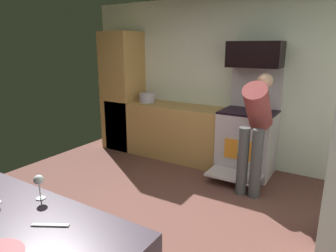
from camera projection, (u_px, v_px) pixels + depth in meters
ground_plane at (145, 227)px, 3.18m from camera, size 5.20×4.80×0.02m
wall_back at (230, 82)px, 4.77m from camera, size 5.20×0.12×2.60m
lower_cabinet_run at (169, 131)px, 5.14m from camera, size 2.40×0.60×0.90m
cabinet_column at (123, 91)px, 5.50m from camera, size 0.60×0.60×2.10m
oven_range at (247, 140)px, 4.43m from camera, size 0.76×1.03×1.56m
microwave at (255, 54)px, 4.19m from camera, size 0.74×0.38×0.36m
person_cook at (255, 124)px, 3.75m from camera, size 0.31×0.67×1.51m
wine_glass_extra at (39, 181)px, 1.89m from camera, size 0.06×0.06×0.16m
knife_paring at (50, 225)px, 1.63m from camera, size 0.19×0.12×0.01m
stock_pot at (147, 98)px, 5.24m from camera, size 0.28×0.28×0.16m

